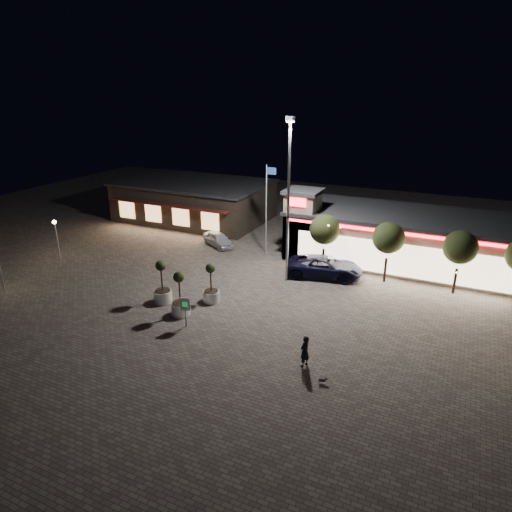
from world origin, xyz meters
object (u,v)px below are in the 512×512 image
at_px(pickup_truck, 324,267).
at_px(pedestrian, 305,351).
at_px(valet_sign, 185,307).
at_px(white_sedan, 218,239).
at_px(planter_mid, 180,301).
at_px(planter_left, 162,289).

xyz_separation_m(pickup_truck, pedestrian, (2.76, -12.41, 0.08)).
bearing_deg(pedestrian, valet_sign, -76.02).
relative_size(white_sedan, planter_mid, 1.27).
relative_size(pickup_truck, planter_left, 1.91).
relative_size(pickup_truck, pedestrian, 3.27).
relative_size(white_sedan, planter_left, 1.25).
relative_size(pedestrian, planter_mid, 0.59).
xyz_separation_m(white_sedan, valet_sign, (5.84, -14.38, 0.74)).
bearing_deg(pedestrian, pickup_truck, -147.32).
height_order(planter_mid, valet_sign, planter_mid).
bearing_deg(white_sedan, planter_mid, -130.11).
distance_m(pickup_truck, planter_left, 12.82).
xyz_separation_m(planter_left, valet_sign, (3.43, -2.28, 0.44)).
distance_m(pedestrian, planter_left, 12.06).
xyz_separation_m(pedestrian, planter_mid, (-9.45, 2.13, 0.04)).
relative_size(planter_mid, valet_sign, 1.53).
bearing_deg(pedestrian, planter_mid, -82.54).
bearing_deg(pickup_truck, planter_left, 123.96).
bearing_deg(planter_left, pedestrian, -15.22).
bearing_deg(valet_sign, pickup_truck, 64.65).
height_order(pickup_truck, pedestrian, pedestrian).
height_order(planter_left, valet_sign, planter_left).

